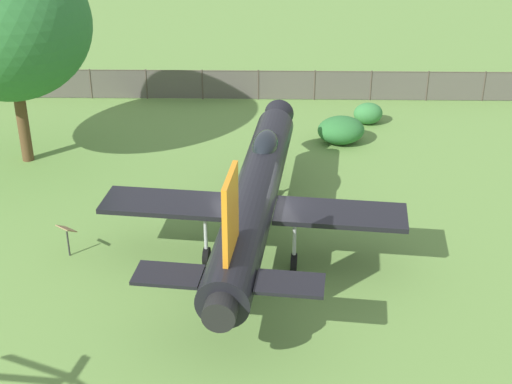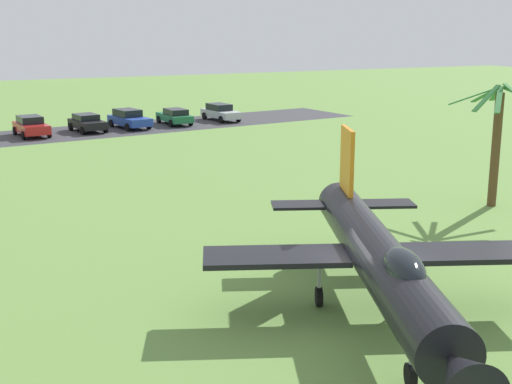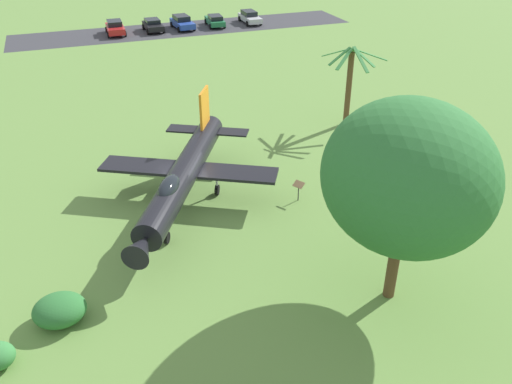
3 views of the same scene
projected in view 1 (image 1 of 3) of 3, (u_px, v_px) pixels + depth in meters
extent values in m
plane|color=#668E42|center=(255.00, 247.00, 24.76)|extent=(200.00, 200.00, 0.00)
cylinder|color=black|center=(255.00, 195.00, 23.87)|extent=(12.08, 6.00, 1.43)
cone|color=black|center=(277.00, 120.00, 29.92)|extent=(1.94, 1.73, 1.22)
cylinder|color=black|center=(220.00, 312.00, 18.13)|extent=(0.88, 1.02, 0.86)
ellipsoid|color=black|center=(265.00, 145.00, 26.03)|extent=(2.38, 1.66, 0.84)
cube|color=orange|center=(231.00, 214.00, 18.86)|extent=(1.72, 0.80, 2.22)
cube|color=black|center=(167.00, 203.00, 23.73)|extent=(3.19, 4.52, 0.16)
cube|color=black|center=(340.00, 214.00, 23.07)|extent=(3.19, 4.52, 0.16)
cube|color=black|center=(168.00, 275.00, 19.36)|extent=(1.69, 2.08, 0.10)
cube|color=black|center=(290.00, 284.00, 18.98)|extent=(1.69, 2.08, 0.10)
cylinder|color=#A5A8AD|center=(268.00, 172.00, 27.59)|extent=(0.12, 0.12, 1.55)
cylinder|color=black|center=(268.00, 191.00, 27.94)|extent=(0.62, 0.39, 0.60)
cylinder|color=#A5A8AD|center=(206.00, 235.00, 23.35)|extent=(0.12, 0.12, 1.55)
cylinder|color=black|center=(207.00, 256.00, 23.69)|extent=(0.62, 0.39, 0.60)
cylinder|color=#A5A8AD|center=(294.00, 241.00, 23.01)|extent=(0.12, 0.12, 1.55)
cylinder|color=black|center=(294.00, 262.00, 23.36)|extent=(0.62, 0.39, 0.60)
cylinder|color=brown|center=(22.00, 117.00, 30.39)|extent=(0.48, 0.48, 3.88)
ellipsoid|color=#2D7033|center=(8.00, 24.00, 28.67)|extent=(6.98, 6.51, 5.92)
cylinder|color=#4C4238|center=(484.00, 86.00, 37.60)|extent=(0.08, 0.08, 1.58)
cylinder|color=#4C4238|center=(427.00, 86.00, 37.65)|extent=(0.08, 0.08, 1.58)
cylinder|color=#4C4238|center=(371.00, 86.00, 37.70)|extent=(0.08, 0.08, 1.58)
cylinder|color=#4C4238|center=(315.00, 85.00, 37.76)|extent=(0.08, 0.08, 1.58)
cylinder|color=#4C4238|center=(258.00, 85.00, 37.81)|extent=(0.08, 0.08, 1.58)
cylinder|color=#4C4238|center=(202.00, 84.00, 37.86)|extent=(0.08, 0.08, 1.58)
cylinder|color=#4C4238|center=(146.00, 84.00, 37.91)|extent=(0.08, 0.08, 1.58)
cylinder|color=#4C4238|center=(91.00, 84.00, 37.96)|extent=(0.08, 0.08, 1.58)
cylinder|color=#4C4238|center=(35.00, 83.00, 38.01)|extent=(0.08, 0.08, 1.58)
cylinder|color=#4C4238|center=(287.00, 71.00, 37.45)|extent=(8.62, 30.72, 0.05)
cube|color=#59544C|center=(286.00, 85.00, 37.78)|extent=(8.59, 30.71, 1.51)
ellipsoid|color=#2D7033|center=(341.00, 130.00, 32.70)|extent=(1.84, 2.12, 1.20)
ellipsoid|color=#387F3D|center=(368.00, 113.00, 34.85)|extent=(1.19, 1.40, 1.01)
cylinder|color=#333333|center=(68.00, 244.00, 24.10)|extent=(0.06, 0.06, 0.90)
cube|color=olive|center=(66.00, 229.00, 23.85)|extent=(0.72, 0.68, 0.25)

